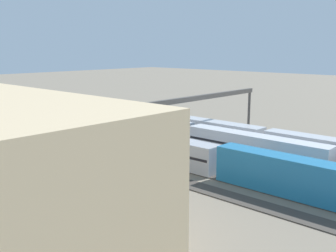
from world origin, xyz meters
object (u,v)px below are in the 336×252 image
object	(u,v)px
train_on_track_3	(143,126)
signal_gantry	(195,103)
train_on_track_2	(149,120)
train_on_track_5	(143,144)

from	to	relation	value
train_on_track_3	signal_gantry	size ratio (longest dim) A/B	3.42
train_on_track_3	train_on_track_2	bearing A→B (deg)	-57.01
train_on_track_5	train_on_track_3	bearing A→B (deg)	-43.19
signal_gantry	train_on_track_3	bearing A→B (deg)	0.00
train_on_track_5	signal_gantry	size ratio (longest dim) A/B	1.90
train_on_track_3	train_on_track_5	bearing A→B (deg)	136.81
train_on_track_5	train_on_track_2	size ratio (longest dim) A/B	0.48
train_on_track_3	signal_gantry	bearing A→B (deg)	180.00
train_on_track_5	signal_gantry	xyz separation A→B (m)	(-2.04, -10.00, 5.54)
train_on_track_5	signal_gantry	world-z (taller)	signal_gantry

